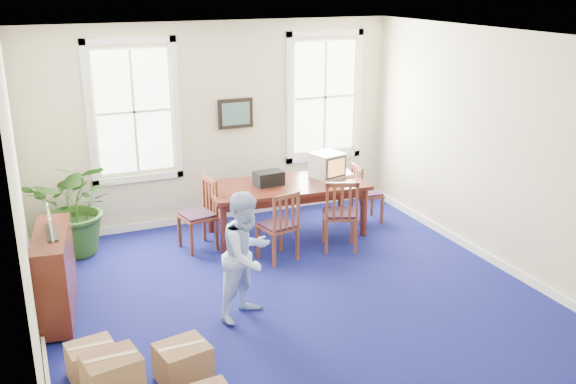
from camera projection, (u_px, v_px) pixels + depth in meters
name	position (u px, v px, depth m)	size (l,w,h in m)	color
floor	(300.00, 303.00, 7.92)	(6.50, 6.50, 0.00)	navy
ceiling	(301.00, 38.00, 6.90)	(6.50, 6.50, 0.00)	white
wall_back	(217.00, 124.00, 10.24)	(6.50, 6.50, 0.00)	beige
wall_front	(488.00, 305.00, 4.58)	(6.50, 6.50, 0.00)	beige
wall_left	(22.00, 216.00, 6.29)	(6.50, 6.50, 0.00)	beige
wall_right	(506.00, 153.00, 8.53)	(6.50, 6.50, 0.00)	beige
baseboard_back	(221.00, 214.00, 10.70)	(6.00, 0.04, 0.12)	white
baseboard_left	(44.00, 351.00, 6.79)	(0.04, 6.50, 0.12)	white
baseboard_right	(492.00, 259.00, 9.01)	(0.04, 6.50, 0.12)	white
window_left	(134.00, 112.00, 9.64)	(1.40, 0.12, 2.20)	white
window_right	(324.00, 97.00, 10.84)	(1.40, 0.12, 2.20)	white
wall_picture	(236.00, 113.00, 10.26)	(0.58, 0.06, 0.48)	black
conference_table	(287.00, 209.00, 9.93)	(2.42, 1.10, 0.82)	#4A1B10
crt_tv	(327.00, 165.00, 10.05)	(0.44, 0.48, 0.40)	#B7B7BC
game_console	(347.00, 174.00, 10.18)	(0.14, 0.18, 0.04)	white
equipment_bag	(269.00, 178.00, 9.71)	(0.42, 0.28, 0.21)	black
chair_near_left	(277.00, 225.00, 9.00)	(0.46, 0.46, 1.03)	brown
chair_near_right	(340.00, 213.00, 9.36)	(0.49, 0.49, 1.09)	brown
chair_end_left	(197.00, 215.00, 9.36)	(0.47, 0.47, 1.05)	brown
chair_end_right	(367.00, 193.00, 10.44)	(0.43, 0.43, 0.97)	brown
man	(247.00, 255.00, 7.40)	(0.75, 0.58, 1.54)	#A9C2FB
credenza	(55.00, 277.00, 7.45)	(0.37, 1.30, 1.02)	#4A1B10
brochure_rack	(50.00, 224.00, 7.25)	(0.11, 0.64, 0.28)	#99999E
potted_plant	(76.00, 206.00, 9.14)	(1.29, 1.12, 1.44)	#204514
cardboard_boxes	(135.00, 380.00, 5.75)	(1.36, 1.36, 0.78)	olive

